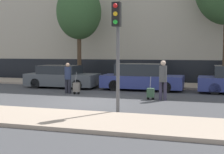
% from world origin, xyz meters
% --- Properties ---
extents(ground_plane, '(80.00, 80.00, 0.00)m').
position_xyz_m(ground_plane, '(0.00, 0.00, 0.00)').
color(ground_plane, '#424244').
extents(sidewalk_near, '(28.00, 2.50, 0.12)m').
position_xyz_m(sidewalk_near, '(0.00, -3.75, 0.06)').
color(sidewalk_near, tan).
rests_on(sidewalk_near, ground_plane).
extents(sidewalk_far, '(28.00, 3.00, 0.12)m').
position_xyz_m(sidewalk_far, '(0.00, 7.00, 0.06)').
color(sidewalk_far, tan).
rests_on(sidewalk_far, ground_plane).
extents(parked_car_0, '(4.30, 1.90, 1.34)m').
position_xyz_m(parked_car_0, '(-3.42, 4.54, 0.64)').
color(parked_car_0, '#4C5156').
rests_on(parked_car_0, ground_plane).
extents(parked_car_1, '(4.56, 1.72, 1.49)m').
position_xyz_m(parked_car_1, '(1.43, 4.68, 0.69)').
color(parked_car_1, navy).
rests_on(parked_car_1, ground_plane).
extents(pedestrian_left, '(0.35, 0.34, 1.59)m').
position_xyz_m(pedestrian_left, '(-1.94, 2.21, 0.90)').
color(pedestrian_left, '#23232D').
rests_on(pedestrian_left, ground_plane).
extents(trolley_left, '(0.34, 0.29, 1.13)m').
position_xyz_m(trolley_left, '(-1.41, 2.09, 0.35)').
color(trolley_left, slate).
rests_on(trolley_left, ground_plane).
extents(pedestrian_right, '(0.35, 0.34, 1.79)m').
position_xyz_m(pedestrian_right, '(3.09, 1.31, 1.02)').
color(pedestrian_right, '#383347').
rests_on(pedestrian_right, ground_plane).
extents(trolley_right, '(0.34, 0.29, 1.06)m').
position_xyz_m(trolley_right, '(2.54, 1.31, 0.32)').
color(trolley_right, '#335138').
rests_on(trolley_right, ground_plane).
extents(traffic_light, '(0.28, 0.47, 3.82)m').
position_xyz_m(traffic_light, '(2.00, -2.36, 2.72)').
color(traffic_light, '#515154').
rests_on(traffic_light, ground_plane).
extents(bare_tree_down_street, '(3.00, 3.00, 6.53)m').
position_xyz_m(bare_tree_down_street, '(-3.29, 6.99, 4.80)').
color(bare_tree_down_street, '#4C3826').
rests_on(bare_tree_down_street, sidewalk_far).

